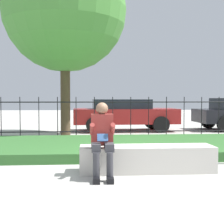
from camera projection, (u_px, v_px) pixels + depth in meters
The scene contains 7 objects.
ground_plane at pixel (146, 171), 5.73m from camera, with size 60.00×60.00×0.00m, color #B2AFA8.
stone_bench at pixel (147, 160), 5.72m from camera, with size 2.44×0.59×0.47m.
person_seated_reader at pixel (102, 136), 5.31m from camera, with size 0.42×0.73×1.27m.
grass_berm at pixel (130, 146), 8.07m from camera, with size 10.22×3.31×0.21m.
iron_fence at pixel (122, 117), 10.06m from camera, with size 8.22×0.03×1.39m.
car_parked_center at pixel (124, 114), 12.83m from camera, with size 4.26×1.91×1.30m.
tree_behind_fence at pixel (65, 10), 10.90m from camera, with size 4.33×4.33×6.61m.
Camera 1 is at (-1.04, -5.61, 1.35)m, focal length 50.00 mm.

